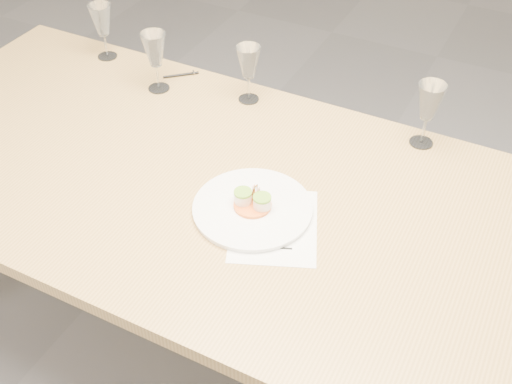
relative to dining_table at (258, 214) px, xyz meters
The scene contains 9 objects.
ground 0.68m from the dining_table, ahead, with size 7.00×7.00×0.00m, color slate.
dining_table is the anchor object (origin of this frame).
dinner_plate 0.10m from the dining_table, 75.55° to the right, with size 0.31×0.31×0.08m.
recipe_sheet 0.14m from the dining_table, 43.14° to the right, with size 0.31×0.34×0.00m.
ballpoint_pen 0.67m from the dining_table, 140.01° to the left, with size 0.10×0.09×0.01m.
wine_glass_0 0.94m from the dining_table, 152.73° to the left, with size 0.08×0.08×0.20m.
wine_glass_1 0.66m from the dining_table, 148.54° to the left, with size 0.08×0.08×0.20m.
wine_glass_2 0.51m from the dining_table, 120.56° to the left, with size 0.08×0.08×0.19m.
wine_glass_3 0.58m from the dining_table, 53.08° to the left, with size 0.08×0.08×0.20m.
Camera 1 is at (0.58, -1.15, 1.90)m, focal length 45.00 mm.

